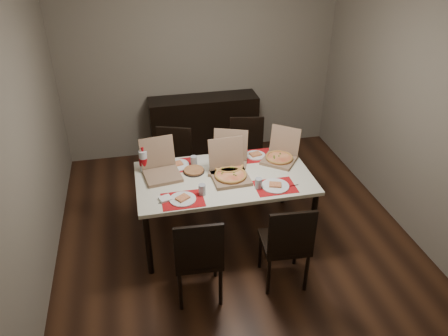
{
  "coord_description": "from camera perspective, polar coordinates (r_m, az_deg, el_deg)",
  "views": [
    {
      "loc": [
        -0.93,
        -3.78,
        3.13
      ],
      "look_at": [
        -0.11,
        -0.04,
        0.85
      ],
      "focal_mm": 35.0,
      "sensor_mm": 36.0,
      "label": 1
    }
  ],
  "objects": [
    {
      "name": "ground",
      "position": [
        5.0,
        1.11,
        -8.12
      ],
      "size": [
        3.8,
        4.0,
        0.02
      ],
      "primitive_type": "cube",
      "color": "#3B2012",
      "rests_on": "ground"
    },
    {
      "name": "room_walls",
      "position": [
        4.53,
        0.04,
        12.86
      ],
      "size": [
        3.84,
        4.02,
        2.62
      ],
      "color": "gray",
      "rests_on": "ground"
    },
    {
      "name": "sideboard",
      "position": [
        6.24,
        -2.63,
        5.31
      ],
      "size": [
        1.5,
        0.4,
        0.9
      ],
      "primitive_type": "cube",
      "color": "black",
      "rests_on": "ground"
    },
    {
      "name": "dining_table",
      "position": [
        4.54,
        0.0,
        -1.81
      ],
      "size": [
        1.8,
        1.0,
        0.75
      ],
      "color": "beige",
      "rests_on": "ground"
    },
    {
      "name": "chair_near_left",
      "position": [
        3.9,
        -3.37,
        -11.36
      ],
      "size": [
        0.44,
        0.44,
        0.93
      ],
      "color": "black",
      "rests_on": "ground"
    },
    {
      "name": "chair_near_right",
      "position": [
        4.07,
        8.21,
        -9.59
      ],
      "size": [
        0.45,
        0.45,
        0.93
      ],
      "color": "black",
      "rests_on": "ground"
    },
    {
      "name": "chair_far_left",
      "position": [
        5.24,
        -6.66,
        0.59
      ],
      "size": [
        0.53,
        0.53,
        0.93
      ],
      "color": "black",
      "rests_on": "ground"
    },
    {
      "name": "chair_far_right",
      "position": [
        5.47,
        3.01,
        2.12
      ],
      "size": [
        0.49,
        0.49,
        0.93
      ],
      "color": "black",
      "rests_on": "ground"
    },
    {
      "name": "setting_near_left",
      "position": [
        4.17,
        -5.02,
        -3.77
      ],
      "size": [
        0.46,
        0.3,
        0.11
      ],
      "color": "red",
      "rests_on": "dining_table"
    },
    {
      "name": "setting_near_right",
      "position": [
        4.35,
        6.17,
        -2.27
      ],
      "size": [
        0.45,
        0.3,
        0.11
      ],
      "color": "red",
      "rests_on": "dining_table"
    },
    {
      "name": "setting_far_left",
      "position": [
        4.71,
        -5.86,
        0.53
      ],
      "size": [
        0.47,
        0.3,
        0.11
      ],
      "color": "red",
      "rests_on": "dining_table"
    },
    {
      "name": "setting_far_right",
      "position": [
        4.86,
        3.62,
        1.69
      ],
      "size": [
        0.48,
        0.3,
        0.11
      ],
      "color": "red",
      "rests_on": "dining_table"
    },
    {
      "name": "napkin_loose",
      "position": [
        4.53,
        0.77,
        -0.73
      ],
      "size": [
        0.16,
        0.16,
        0.02
      ],
      "primitive_type": "cube",
      "rotation": [
        0.0,
        0.0,
        0.87
      ],
      "color": "white",
      "rests_on": "dining_table"
    },
    {
      "name": "pizza_box_center",
      "position": [
        4.46,
        0.74,
        -0.62
      ],
      "size": [
        0.38,
        0.42,
        0.37
      ],
      "color": "#89694F",
      "rests_on": "dining_table"
    },
    {
      "name": "pizza_box_right",
      "position": [
        4.81,
        7.35,
        1.61
      ],
      "size": [
        0.49,
        0.5,
        0.34
      ],
      "color": "#89694F",
      "rests_on": "dining_table"
    },
    {
      "name": "pizza_box_left",
      "position": [
        4.55,
        -8.21,
        -0.22
      ],
      "size": [
        0.41,
        0.44,
        0.36
      ],
      "color": "#89694F",
      "rests_on": "dining_table"
    },
    {
      "name": "pizza_box_extra",
      "position": [
        4.62,
        0.6,
        0.64
      ],
      "size": [
        0.49,
        0.51,
        0.37
      ],
      "color": "#89694F",
      "rests_on": "dining_table"
    },
    {
      "name": "faina_plate",
      "position": [
        4.58,
        -3.96,
        -0.36
      ],
      "size": [
        0.23,
        0.23,
        0.03
      ],
      "color": "black",
      "rests_on": "dining_table"
    },
    {
      "name": "dip_bowl",
      "position": [
        4.68,
        1.09,
        0.42
      ],
      "size": [
        0.15,
        0.15,
        0.03
      ],
      "primitive_type": "imported",
      "rotation": [
        0.0,
        0.0,
        0.16
      ],
      "color": "white",
      "rests_on": "dining_table"
    },
    {
      "name": "soda_bottle",
      "position": [
        4.63,
        -10.48,
        0.95
      ],
      "size": [
        0.09,
        0.09,
        0.28
      ],
      "color": "silver",
      "rests_on": "dining_table"
    }
  ]
}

